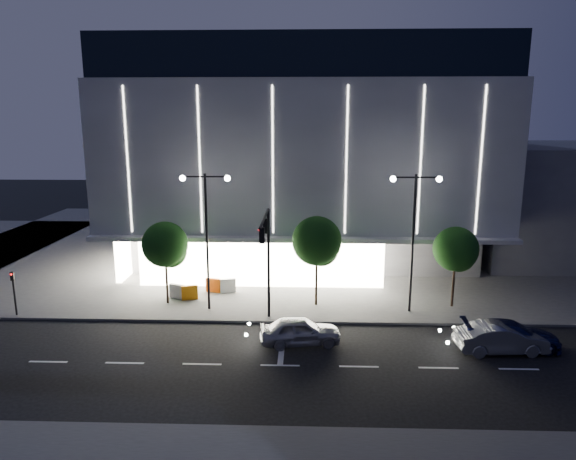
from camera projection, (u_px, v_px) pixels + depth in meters
The scene contains 18 objects.
ground at pixel (244, 352), 27.62m from camera, with size 160.00×160.00×0.00m, color black.
sidewalk_museum at pixel (323, 245), 50.90m from camera, with size 70.00×40.00×0.15m, color #474747.
museum at pixel (303, 153), 47.38m from camera, with size 30.00×25.80×18.00m.
annex_building at pixel (542, 197), 49.18m from camera, with size 16.00×20.00×10.00m, color #4C4C51.
traffic_mast at pixel (267, 247), 29.80m from camera, with size 0.33×5.89×7.07m.
street_lamp_west at pixel (206, 222), 32.33m from camera, with size 3.16×0.36×9.00m.
street_lamp_east at pixel (414, 223), 31.91m from camera, with size 3.16×0.36×9.00m.
ped_signal_far at pixel (14, 289), 32.11m from camera, with size 0.22×0.24×3.00m.
tree_left at pixel (166, 247), 33.83m from camera, with size 3.02×3.02×5.72m.
tree_mid at pixel (317, 244), 33.44m from camera, with size 3.25×3.25×6.15m.
tree_right at pixel (456, 251), 33.24m from camera, with size 2.91×2.91×5.51m.
car_lead at pixel (300, 331), 28.46m from camera, with size 1.80×4.49×1.53m, color #989A9F.
car_second at pixel (501, 338), 27.45m from camera, with size 1.68×4.80×1.58m, color gray.
car_third at pixel (511, 335), 27.96m from camera, with size 2.10×5.17×1.50m, color #121645.
barrier_a at pixel (190, 293), 35.14m from camera, with size 1.10×0.25×1.00m, color orange.
barrier_b at pixel (177, 291), 35.42m from camera, with size 1.10×0.25×1.00m, color silver.
barrier_c at pixel (213, 285), 36.72m from camera, with size 1.10×0.25×1.00m, color #D8540C.
barrier_d at pixel (228, 286), 36.63m from camera, with size 1.10×0.25×1.00m, color white.
Camera 1 is at (3.21, -25.54, 12.22)m, focal length 32.00 mm.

